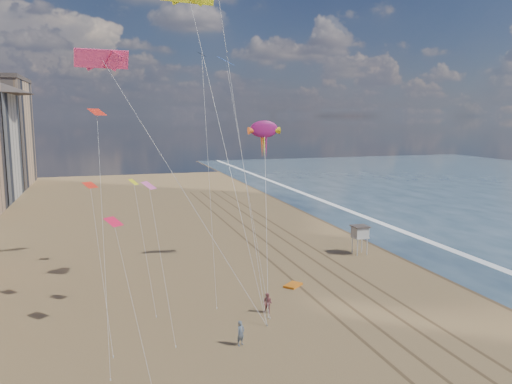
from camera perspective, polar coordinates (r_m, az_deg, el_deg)
wet_sand at (r=76.52m, az=14.18°, el=-4.74°), size 260.00×260.00×0.00m
foam at (r=78.74m, az=16.80°, el=-4.47°), size 260.00×260.00×0.00m
tracks at (r=60.61m, az=5.62°, el=-8.05°), size 7.68×120.00×0.01m
lifeguard_stand at (r=64.70m, az=11.80°, el=-4.53°), size 2.03×2.03×3.67m
grounded_kite at (r=52.52m, az=4.25°, el=-10.57°), size 2.28×2.19×0.22m
show_kite at (r=58.47m, az=0.93°, el=7.15°), size 4.42×8.70×22.86m
kite_flyer_a at (r=39.61m, az=-1.76°, el=-15.82°), size 0.85×0.77×1.95m
kite_flyer_b at (r=45.45m, az=1.33°, el=-12.58°), size 1.12×1.13×1.85m
small_kites at (r=46.08m, az=-11.62°, el=6.49°), size 14.65×14.88×15.28m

